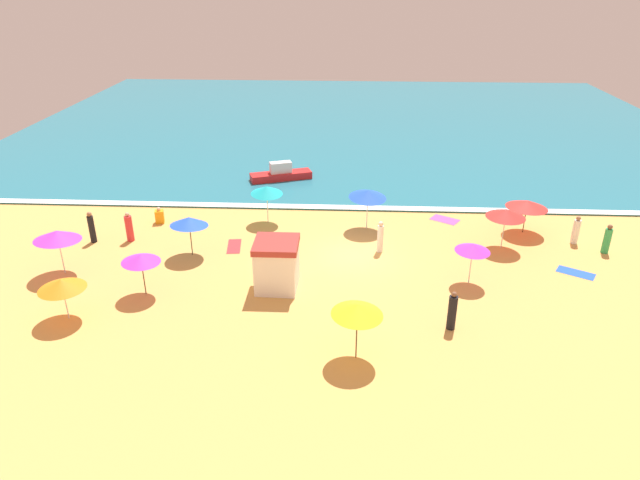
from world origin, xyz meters
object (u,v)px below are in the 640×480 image
object	(u,v)px
beach_umbrella_5	(527,204)
beach_umbrella_1	(57,235)
beach_umbrella_0	(368,194)
beach_umbrella_4	(506,213)
lifeguard_cabana	(277,264)
beachgoer_3	(129,228)
beachgoer_1	(160,216)
beach_umbrella_7	(189,221)
beach_umbrella_2	(357,310)
beach_umbrella_9	(141,258)
beach_umbrella_3	(473,248)
beachgoer_0	(576,231)
beachgoer_6	(452,312)
small_boat_0	(281,174)
beachgoer_2	(92,228)
beach_umbrella_6	(61,284)
beach_umbrella_8	(267,190)
beachgoer_5	(380,237)
beachgoer_4	(607,240)

from	to	relation	value
beach_umbrella_5	beach_umbrella_1	bearing A→B (deg)	-165.80
beach_umbrella_0	beach_umbrella_4	distance (m)	7.32
lifeguard_cabana	beachgoer_3	bearing A→B (deg)	151.79
beach_umbrella_0	beachgoer_1	world-z (taller)	beach_umbrella_0
beach_umbrella_7	lifeguard_cabana	bearing A→B (deg)	-32.79
beach_umbrella_2	beach_umbrella_9	size ratio (longest dim) A/B	1.31
beach_umbrella_3	beachgoer_0	bearing A→B (deg)	35.68
beachgoer_6	small_boat_0	xyz separation A→B (m)	(-8.92, 17.52, -0.30)
beach_umbrella_9	beachgoer_2	world-z (taller)	beach_umbrella_9
beach_umbrella_6	beach_umbrella_8	distance (m)	12.57
beach_umbrella_1	beach_umbrella_4	size ratio (longest dim) A/B	1.23
beach_umbrella_5	beachgoer_0	distance (m)	2.83
beach_umbrella_0	beach_umbrella_7	bearing A→B (deg)	-157.45
beach_umbrella_7	beach_umbrella_0	bearing A→B (deg)	22.55
beach_umbrella_6	beachgoer_5	distance (m)	15.01
beach_umbrella_5	beachgoer_2	size ratio (longest dim) A/B	1.63
beach_umbrella_2	beachgoer_5	bearing A→B (deg)	81.88
small_boat_0	beachgoer_6	bearing A→B (deg)	-63.01
beachgoer_3	beachgoer_4	xyz separation A→B (m)	(24.94, -0.17, -0.02)
beach_umbrella_0	beach_umbrella_5	distance (m)	8.69
beach_umbrella_4	beachgoer_1	bearing A→B (deg)	173.11
beachgoer_4	lifeguard_cabana	bearing A→B (deg)	-165.04
beachgoer_6	beach_umbrella_9	bearing A→B (deg)	171.27
lifeguard_cabana	beach_umbrella_1	xyz separation A→B (m)	(-10.40, 0.84, 0.81)
beachgoer_1	beachgoer_2	world-z (taller)	beachgoer_2
small_boat_0	beach_umbrella_3	bearing A→B (deg)	-52.95
beachgoer_3	small_boat_0	xyz separation A→B (m)	(7.00, 10.02, -0.26)
beach_umbrella_5	beachgoer_4	xyz separation A→B (m)	(3.53, -2.34, -0.95)
beach_umbrella_5	beach_umbrella_6	xyz separation A→B (m)	(-21.35, -9.76, -0.04)
beach_umbrella_2	beachgoer_0	bearing A→B (deg)	42.01
beach_umbrella_8	beach_umbrella_9	bearing A→B (deg)	-117.97
beach_umbrella_5	beachgoer_5	world-z (taller)	beach_umbrella_5
beach_umbrella_7	beach_umbrella_9	bearing A→B (deg)	-105.61
lifeguard_cabana	beach_umbrella_0	bearing A→B (deg)	58.06
beach_umbrella_0	beachgoer_3	world-z (taller)	beach_umbrella_0
beach_umbrella_5	beachgoer_4	world-z (taller)	beach_umbrella_5
beach_umbrella_2	beachgoer_1	xyz separation A→B (m)	(-11.22, 12.07, -1.71)
beach_umbrella_2	beachgoer_4	distance (m)	16.04
beach_umbrella_3	small_boat_0	xyz separation A→B (m)	(-10.35, 13.71, -1.33)
beach_umbrella_4	beach_umbrella_8	size ratio (longest dim) A/B	0.99
beach_umbrella_6	beachgoer_2	bearing A→B (deg)	105.20
beach_umbrella_4	beachgoer_1	xyz separation A→B (m)	(-18.91, 2.29, -1.55)
beach_umbrella_1	beachgoer_2	world-z (taller)	beach_umbrella_1
beach_umbrella_1	beachgoer_4	distance (m)	27.11
beach_umbrella_6	beach_umbrella_5	bearing A→B (deg)	24.56
beach_umbrella_0	beach_umbrella_5	bearing A→B (deg)	-0.38
beachgoer_1	small_boat_0	bearing A→B (deg)	50.90
beach_umbrella_5	beachgoer_0	world-z (taller)	beach_umbrella_5
beach_umbrella_8	beachgoer_0	xyz separation A→B (m)	(16.70, -1.95, -1.25)
beach_umbrella_1	beach_umbrella_6	size ratio (longest dim) A/B	1.12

